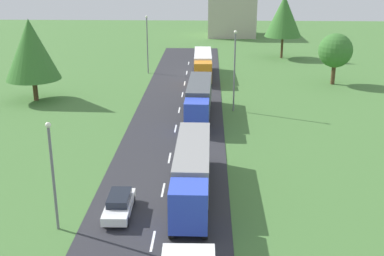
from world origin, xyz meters
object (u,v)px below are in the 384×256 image
object	(u,v)px
lamppost_third	(235,67)
tree_maple	(284,16)
truck_second	(192,169)
lamppost_fourth	(147,42)
tree_elm	(335,51)
truck_third	(199,98)
truck_fourth	(203,63)
distant_building	(231,14)
car_third	(119,204)
tree_pine	(31,50)
lamppost_second	(53,171)

from	to	relation	value
lamppost_third	tree_maple	size ratio (longest dim) A/B	0.86
truck_second	lamppost_fourth	world-z (taller)	lamppost_fourth
truck_second	tree_elm	world-z (taller)	tree_elm
truck_third	truck_fourth	distance (m)	19.48
lamppost_fourth	tree_elm	world-z (taller)	lamppost_fourth
truck_third	lamppost_third	xyz separation A→B (m)	(3.94, 2.41, 2.95)
truck_fourth	distant_building	bearing A→B (deg)	82.03
truck_second	car_third	bearing A→B (deg)	-146.70
truck_second	tree_pine	distance (m)	32.73
truck_third	lamppost_second	xyz separation A→B (m)	(-8.70, -24.46, 1.99)
tree_maple	tree_elm	xyz separation A→B (m)	(4.54, -19.04, -2.56)
truck_second	truck_third	distance (m)	19.26
tree_maple	tree_elm	bearing A→B (deg)	-76.59
car_third	lamppost_third	size ratio (longest dim) A/B	0.49
tree_maple	distant_building	bearing A→B (deg)	106.51
lamppost_second	tree_pine	world-z (taller)	tree_pine
truck_second	distant_building	size ratio (longest dim) A/B	1.26
lamppost_second	lamppost_third	size ratio (longest dim) A/B	0.80
car_third	lamppost_fourth	distance (m)	44.45
lamppost_fourth	tree_maple	bearing A→B (deg)	30.64
tree_elm	lamppost_second	bearing A→B (deg)	-123.99
lamppost_third	lamppost_fourth	distance (m)	22.79
lamppost_second	distant_building	world-z (taller)	distant_building
car_third	tree_elm	distance (m)	44.96
truck_fourth	tree_pine	size ratio (longest dim) A/B	1.28
truck_third	truck_second	bearing A→B (deg)	-90.32
tree_elm	car_third	bearing A→B (deg)	-121.48
truck_fourth	lamppost_third	size ratio (longest dim) A/B	1.39
truck_third	distant_building	xyz separation A→B (m)	(6.01, 61.25, 2.73)
truck_fourth	tree_elm	world-z (taller)	tree_elm
tree_pine	tree_elm	world-z (taller)	tree_pine
truck_second	car_third	size ratio (longest dim) A/B	2.92
truck_fourth	tree_maple	world-z (taller)	tree_maple
lamppost_third	tree_pine	distance (m)	24.62
truck_fourth	tree_elm	distance (m)	18.81
truck_fourth	tree_elm	xyz separation A→B (m)	(18.23, -3.76, 2.66)
tree_maple	tree_pine	world-z (taller)	tree_maple
car_third	tree_elm	world-z (taller)	tree_elm
car_third	tree_elm	bearing A→B (deg)	58.52
truck_third	lamppost_fourth	xyz separation A→B (m)	(-8.25, 21.67, 2.67)
car_third	tree_pine	world-z (taller)	tree_pine
truck_fourth	distant_building	world-z (taller)	distant_building
lamppost_second	lamppost_fourth	xyz separation A→B (m)	(0.45, 46.13, 0.68)
truck_third	tree_pine	distance (m)	21.67
truck_second	lamppost_third	distance (m)	22.26
truck_fourth	lamppost_fourth	bearing A→B (deg)	165.40
lamppost_third	tree_pine	world-z (taller)	tree_pine
distant_building	lamppost_third	bearing A→B (deg)	-92.02
lamppost_fourth	tree_elm	distance (m)	27.30
truck_second	tree_pine	world-z (taller)	tree_pine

